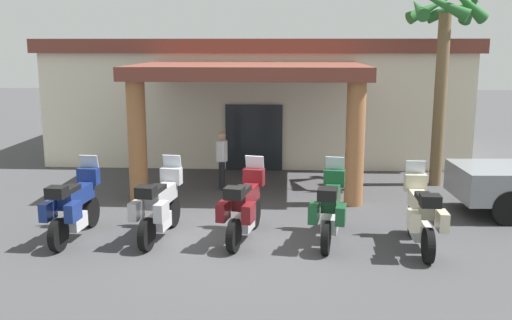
% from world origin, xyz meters
% --- Properties ---
extents(ground_plane, '(80.00, 80.00, 0.00)m').
position_xyz_m(ground_plane, '(0.00, 0.00, 0.00)').
color(ground_plane, '#424244').
extents(motel_building, '(14.18, 11.24, 4.12)m').
position_xyz_m(motel_building, '(-0.01, 9.74, 2.10)').
color(motel_building, silver).
rests_on(motel_building, ground_plane).
extents(motorcycle_blue, '(0.73, 2.21, 1.61)m').
position_xyz_m(motorcycle_blue, '(-3.30, -0.29, 0.70)').
color(motorcycle_blue, black).
rests_on(motorcycle_blue, ground_plane).
extents(motorcycle_silver, '(0.79, 2.21, 1.61)m').
position_xyz_m(motorcycle_silver, '(-1.55, -0.17, 0.70)').
color(motorcycle_silver, black).
rests_on(motorcycle_silver, ground_plane).
extents(motorcycle_maroon, '(0.89, 2.20, 1.61)m').
position_xyz_m(motorcycle_maroon, '(0.21, -0.15, 0.70)').
color(motorcycle_maroon, black).
rests_on(motorcycle_maroon, ground_plane).
extents(motorcycle_green, '(0.84, 2.20, 1.61)m').
position_xyz_m(motorcycle_green, '(1.96, -0.16, 0.70)').
color(motorcycle_green, black).
rests_on(motorcycle_green, ground_plane).
extents(motorcycle_cream, '(0.71, 2.21, 1.61)m').
position_xyz_m(motorcycle_cream, '(3.71, -0.50, 0.70)').
color(motorcycle_cream, black).
rests_on(motorcycle_cream, ground_plane).
extents(pedestrian, '(0.32, 0.51, 1.62)m').
position_xyz_m(pedestrian, '(-0.73, 3.99, 0.93)').
color(pedestrian, black).
rests_on(pedestrian, ground_plane).
extents(palm_tree_near_portico, '(2.15, 2.31, 5.63)m').
position_xyz_m(palm_tree_near_portico, '(5.33, 4.88, 4.13)').
color(palm_tree_near_portico, brown).
rests_on(palm_tree_near_portico, ground_plane).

